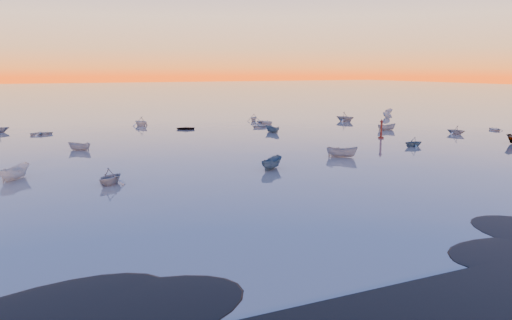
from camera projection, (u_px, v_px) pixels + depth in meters
ground at (131, 116)px, 120.60m from camera, size 600.00×600.00×0.00m
mud_lobes at (454, 254)px, 30.46m from camera, size 140.00×6.00×0.07m
moored_fleet at (189, 141)px, 78.65m from camera, size 124.00×58.00×1.20m
boat_near_center at (271, 169)px, 56.21m from camera, size 3.71×4.13×1.36m
boat_near_right at (456, 134)px, 86.22m from camera, size 3.62×2.53×1.16m
channel_marker at (381, 130)px, 81.10m from camera, size 0.91×0.91×3.25m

